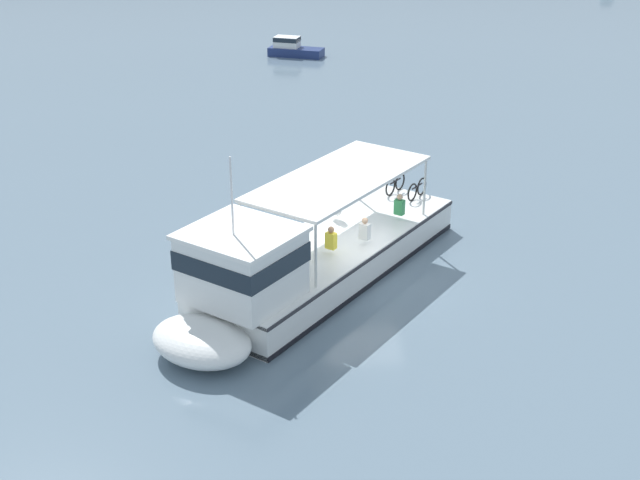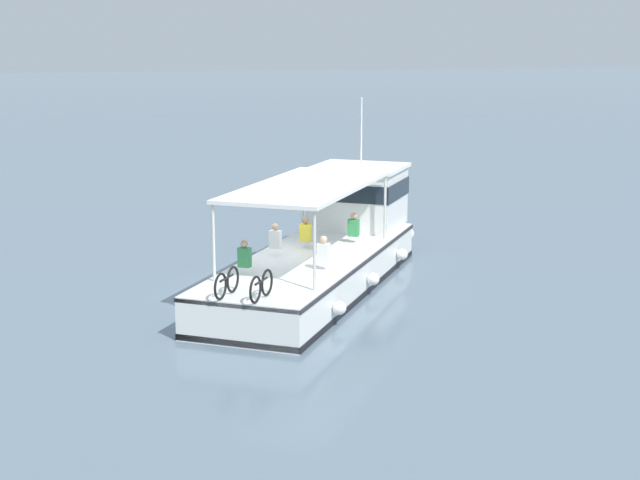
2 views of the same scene
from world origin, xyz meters
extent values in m
plane|color=slate|center=(0.00, 0.00, 0.00)|extent=(400.00, 400.00, 0.00)
cube|color=white|center=(-1.07, 0.47, 0.55)|extent=(9.06, 10.55, 1.10)
ellipsoid|color=white|center=(-4.80, -4.48, 0.55)|extent=(3.68, 3.53, 1.01)
cube|color=black|center=(-1.07, 0.47, 0.10)|extent=(9.09, 10.57, 0.16)
cube|color=#2D2D33|center=(-1.07, 0.47, 1.02)|extent=(9.11, 10.58, 0.10)
cube|color=white|center=(-3.72, -3.04, 2.05)|extent=(3.74, 3.71, 1.90)
cube|color=#19232D|center=(-3.72, -3.04, 2.38)|extent=(3.81, 3.78, 0.56)
cube|color=white|center=(-3.72, -3.04, 3.06)|extent=(3.96, 3.94, 0.12)
cube|color=white|center=(-0.80, 0.83, 3.15)|extent=(6.39, 7.12, 0.10)
cylinder|color=silver|center=(-1.67, -2.59, 2.10)|extent=(0.08, 0.08, 2.00)
cylinder|color=silver|center=(-3.84, -0.95, 2.10)|extent=(0.08, 0.08, 2.00)
cylinder|color=silver|center=(2.25, 2.60, 2.10)|extent=(0.08, 0.08, 2.00)
cylinder|color=silver|center=(0.08, 4.24, 2.10)|extent=(0.08, 0.08, 2.00)
cylinder|color=silver|center=(-3.90, -3.28, 4.22)|extent=(0.06, 0.06, 2.20)
sphere|color=white|center=(-4.54, -1.17, 0.50)|extent=(0.36, 0.36, 0.36)
sphere|color=white|center=(-2.55, 1.46, 0.50)|extent=(0.36, 0.36, 0.36)
sphere|color=white|center=(-0.68, 3.93, 0.50)|extent=(0.36, 0.36, 0.36)
torus|color=black|center=(2.03, 3.83, 1.43)|extent=(0.45, 0.56, 0.66)
torus|color=black|center=(2.46, 4.38, 1.43)|extent=(0.45, 0.56, 0.66)
cylinder|color=#232328|center=(2.24, 4.11, 1.55)|extent=(0.47, 0.59, 0.06)
torus|color=black|center=(1.32, 4.37, 1.43)|extent=(0.45, 0.56, 0.66)
torus|color=black|center=(1.74, 4.93, 1.43)|extent=(0.45, 0.56, 0.66)
cylinder|color=#232328|center=(1.53, 4.65, 1.55)|extent=(0.47, 0.59, 0.06)
cube|color=#338C4C|center=(1.35, 2.16, 1.56)|extent=(0.39, 0.37, 0.52)
sphere|color=tan|center=(1.35, 2.16, 1.93)|extent=(0.20, 0.20, 0.20)
cube|color=white|center=(-0.79, 2.30, 1.56)|extent=(0.39, 0.37, 0.52)
sphere|color=beige|center=(-0.79, 2.30, 1.93)|extent=(0.20, 0.20, 0.20)
cube|color=white|center=(-0.01, 0.23, 1.56)|extent=(0.39, 0.37, 0.52)
sphere|color=tan|center=(-0.01, 0.23, 1.93)|extent=(0.20, 0.20, 0.20)
cube|color=yellow|center=(-1.11, -0.42, 1.56)|extent=(0.39, 0.37, 0.52)
sphere|color=#9E7051|center=(-1.11, -0.42, 1.93)|extent=(0.20, 0.20, 0.20)
cube|color=#338C4C|center=(-2.72, -0.68, 1.56)|extent=(0.39, 0.37, 0.52)
sphere|color=tan|center=(-2.72, -0.68, 1.93)|extent=(0.20, 0.20, 0.20)
cube|color=navy|center=(-1.54, 32.31, 0.28)|extent=(3.83, 2.42, 0.56)
cube|color=white|center=(-2.14, 32.52, 0.91)|extent=(1.87, 1.52, 0.70)
cube|color=#19232D|center=(-2.14, 32.52, 1.09)|extent=(1.88, 1.54, 0.28)
camera|label=1|loc=(-2.53, -24.04, 12.49)|focal=47.61mm
camera|label=2|loc=(6.70, 25.35, 7.12)|focal=52.19mm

